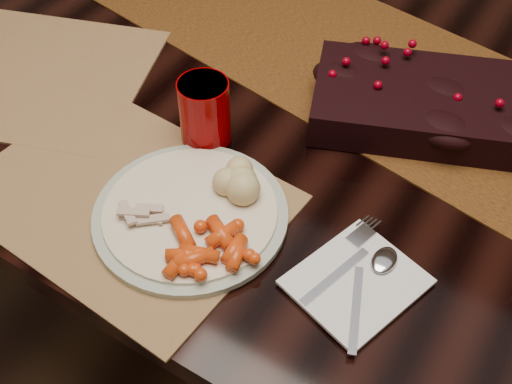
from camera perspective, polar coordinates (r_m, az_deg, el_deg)
The scene contains 14 objects.
floor at distance 1.64m, azimuth 4.67°, elevation -12.84°, with size 5.00×5.00×0.00m, color black.
dining_table at distance 1.33m, azimuth 5.65°, elevation -4.91°, with size 1.80×1.00×0.75m, color black.
table_runner at distance 1.17m, azimuth 7.94°, elevation 11.95°, with size 1.80×0.37×0.00m, color #553406.
centerpiece at distance 1.04m, azimuth 16.02°, elevation 7.82°, with size 0.38×0.20×0.08m, color black, non-canonical shape.
placemat_main at distance 0.93m, azimuth -11.60°, elevation -0.53°, with size 0.43×0.32×0.00m, color brown.
placemat_second at distance 1.20m, azimuth -20.81°, elevation 10.04°, with size 0.46×0.34×0.00m, color #8C6147.
dinner_plate at distance 0.88m, azimuth -5.85°, elevation -1.91°, with size 0.27×0.27×0.01m, color beige.
baby_carrots at distance 0.82m, azimuth -4.26°, elevation -4.98°, with size 0.10×0.09×0.02m, color #D23E0E, non-canonical shape.
mashed_potatoes at distance 0.88m, azimuth -1.32°, elevation 1.44°, with size 0.09×0.08×0.05m, color #DCD07F, non-canonical shape.
turkey_shreds at distance 0.87m, azimuth -10.13°, elevation -1.91°, with size 0.08×0.07×0.02m, color #C6AA99, non-canonical shape.
napkin at distance 0.82m, azimuth 8.90°, elevation -7.89°, with size 0.13×0.15×0.01m, color white.
fork at distance 0.83m, azimuth 7.62°, elevation -6.49°, with size 0.02×0.15×0.00m, color silver, non-canonical shape.
spoon at distance 0.81m, azimuth 9.66°, elevation -8.86°, with size 0.03×0.16×0.00m, color #B6B5D0, non-canonical shape.
red_cup at distance 0.96m, azimuth -4.59°, elevation 7.13°, with size 0.08×0.08×0.10m, color #7E0001.
Camera 1 is at (0.31, -0.75, 1.43)m, focal length 45.00 mm.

